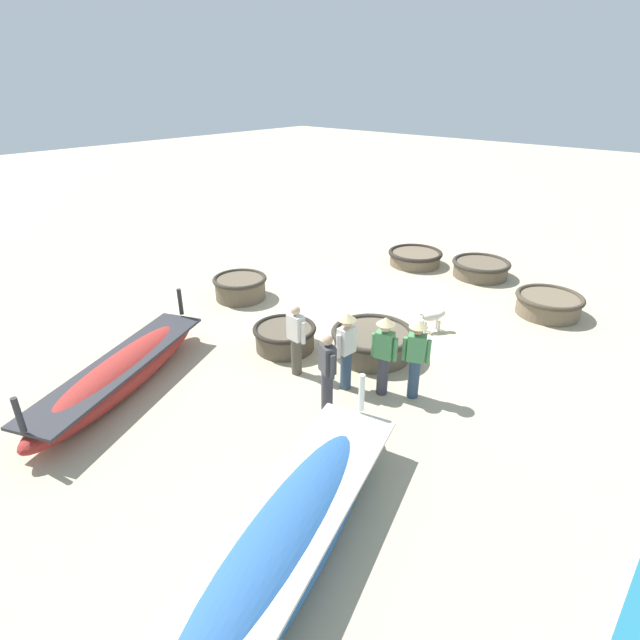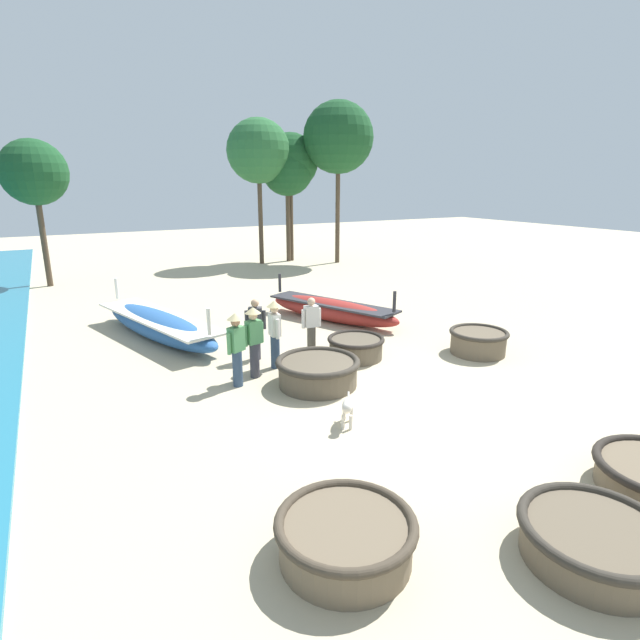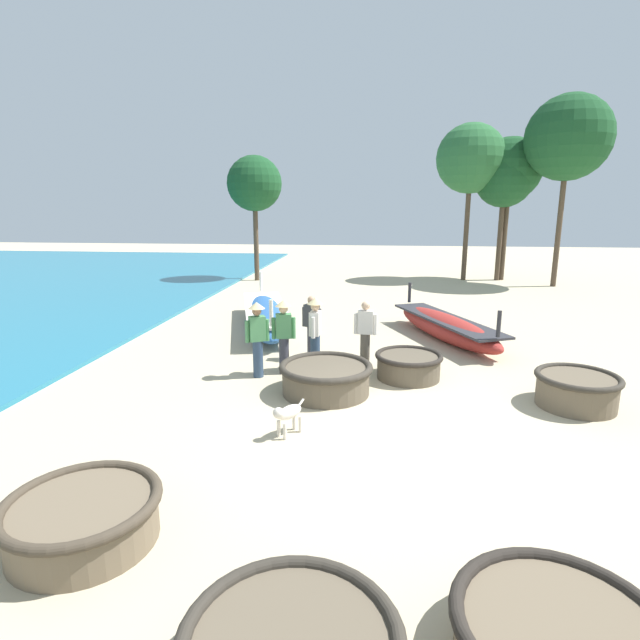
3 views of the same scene
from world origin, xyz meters
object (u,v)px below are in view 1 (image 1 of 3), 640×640
Objects in this scene: long_boat_ochre_hull at (280,548)px; fisherman_by_coracle at (384,351)px; coracle_tilted at (240,287)px; fisherman_hauling at (416,354)px; coracle_front_right at (415,257)px; dog at (433,317)px; coracle_nearest at (481,268)px; fisherman_standing_right at (327,371)px; coracle_front_left at (549,304)px; coracle_far_right at (285,336)px; long_boat_blue_hull at (121,373)px; fisherman_crouching at (296,338)px; coracle_center at (373,341)px; fisherman_with_hat at (346,346)px.

long_boat_ochre_hull is 4.37m from fisherman_by_coracle.
fisherman_hauling is (-6.28, 0.96, 0.62)m from coracle_tilted.
dog reaches higher than coracle_front_right.
coracle_front_right is 1.00× the size of coracle_nearest.
long_boat_ochre_hull is at bearing 121.05° from fisherman_standing_right.
coracle_front_right is (4.71, -1.04, -0.04)m from coracle_front_left.
long_boat_ochre_hull is (-2.75, 11.50, 0.11)m from coracle_nearest.
coracle_far_right is 3.26m from coracle_tilted.
fisherman_standing_right is at bearing 54.82° from fisherman_hauling.
coracle_far_right is 0.30× the size of long_boat_blue_hull.
fisherman_by_coracle reaches higher than coracle_front_left.
coracle_front_right is 1.14× the size of fisherman_crouching.
coracle_front_left is 1.03× the size of fisherman_by_coracle.
fisherman_by_coracle is at bearing 179.45° from coracle_far_right.
long_boat_blue_hull reaches higher than coracle_tilted.
long_boat_blue_hull reaches higher than coracle_center.
coracle_front_left is 1.03× the size of fisherman_with_hat.
coracle_front_right is at bearing -83.41° from coracle_far_right.
fisherman_crouching reaches higher than coracle_center.
long_boat_blue_hull reaches higher than coracle_far_right.
long_boat_blue_hull is at bearing 76.53° from coracle_nearest.
coracle_tilted is 4.41m from fisherman_crouching.
coracle_nearest is 1.18× the size of coracle_tilted.
long_boat_ochre_hull is 3.60× the size of fisherman_with_hat.
coracle_nearest is 11.01m from long_boat_blue_hull.
long_boat_blue_hull is (2.56, 10.71, 0.09)m from coracle_nearest.
coracle_far_right is 0.96× the size of coracle_tilted.
coracle_front_right is 10.30m from long_boat_blue_hull.
coracle_tilted is (6.93, 4.66, 0.04)m from coracle_front_left.
coracle_center is 3.16× the size of dog.
long_boat_ochre_hull reaches higher than coracle_front_left.
long_boat_blue_hull is at bearing 69.81° from coracle_far_right.
fisherman_with_hat reaches higher than coracle_nearest.
long_boat_blue_hull is (0.43, 10.29, 0.11)m from coracle_front_right.
coracle_nearest is at bearing -125.41° from coracle_tilted.
coracle_tilted is 0.91× the size of fisherman_by_coracle.
coracle_front_left is 4.82m from coracle_front_right.
fisherman_with_hat is at bearing -167.21° from fisherman_crouching.
long_boat_ochre_hull is (-0.17, 10.05, 0.09)m from coracle_front_left.
coracle_tilted is 0.97× the size of fisherman_standing_right.
coracle_center is 4.71m from coracle_tilted.
long_boat_ochre_hull is 5.37m from long_boat_blue_hull.
fisherman_with_hat reaches higher than dog.
coracle_tilted is (3.02, -1.24, 0.04)m from coracle_far_right.
long_boat_ochre_hull is at bearing 134.48° from coracle_far_right.
coracle_center is at bearing -46.82° from fisherman_by_coracle.
long_boat_blue_hull is at bearing 87.59° from coracle_front_right.
fisherman_crouching is (0.37, 7.96, 0.56)m from coracle_nearest.
fisherman_standing_right is (-2.26, 1.14, 0.53)m from coracle_far_right.
long_boat_ochre_hull reaches higher than coracle_nearest.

